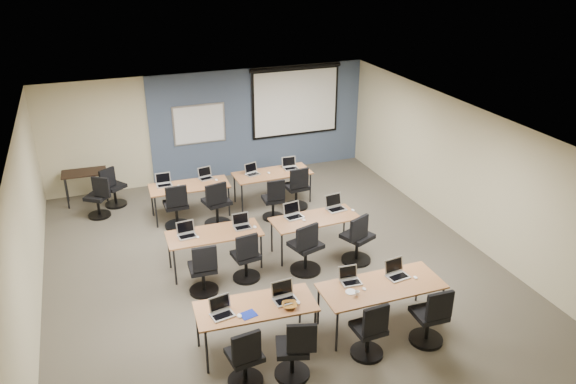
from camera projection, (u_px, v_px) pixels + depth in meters
name	position (u px, v px, depth m)	size (l,w,h in m)	color
floor	(271.00, 264.00, 10.50)	(8.00, 9.00, 0.02)	#6B6354
ceiling	(269.00, 126.00, 9.39)	(8.00, 9.00, 0.02)	white
wall_back	(211.00, 126.00, 13.78)	(8.00, 0.04, 2.70)	beige
wall_front	(404.00, 363.00, 6.11)	(8.00, 0.04, 2.70)	beige
wall_left	(26.00, 237.00, 8.67)	(0.04, 9.00, 2.70)	beige
wall_right	(459.00, 169.00, 11.23)	(0.04, 9.00, 2.70)	beige
blue_accent_panel	(260.00, 121.00, 14.16)	(5.50, 0.04, 2.70)	#3D5977
whiteboard	(199.00, 124.00, 13.58)	(1.28, 0.03, 0.98)	#AEAEAE
projector_screen	(296.00, 97.00, 14.18)	(2.40, 0.10, 1.82)	black
training_table_front_left	(256.00, 308.00, 8.11)	(1.74, 0.73, 0.73)	#A76F41
training_table_front_right	(381.00, 287.00, 8.59)	(1.92, 0.80, 0.73)	olive
training_table_mid_left	(214.00, 235.00, 10.11)	(1.70, 0.71, 0.73)	#9B5D36
training_table_mid_right	(315.00, 220.00, 10.65)	(1.66, 0.69, 0.73)	brown
training_table_back_left	(189.00, 187.00, 12.05)	(1.69, 0.70, 0.73)	#A3652E
training_table_back_right	(272.00, 175.00, 12.69)	(1.74, 0.73, 0.73)	brown
laptop_0	(221.00, 310.00, 7.89)	(0.32, 0.27, 0.24)	#A7A7B1
mouse_0	(239.00, 316.00, 7.85)	(0.07, 0.10, 0.04)	white
task_chair_0	(245.00, 362.00, 7.50)	(0.49, 0.49, 0.98)	black
laptop_1	(284.00, 295.00, 8.21)	(0.34, 0.29, 0.26)	#B7B7BA
mouse_1	(298.00, 302.00, 8.14)	(0.06, 0.10, 0.04)	white
task_chair_1	(295.00, 354.00, 7.63)	(0.51, 0.50, 0.98)	black
laptop_2	(350.00, 278.00, 8.63)	(0.30, 0.26, 0.23)	#B3B3C0
mouse_2	(364.00, 289.00, 8.46)	(0.05, 0.09, 0.03)	white
task_chair_2	(370.00, 334.00, 8.02)	(0.48, 0.48, 0.97)	black
laptop_3	(396.00, 272.00, 8.78)	(0.34, 0.29, 0.26)	silver
mouse_3	(415.00, 278.00, 8.74)	(0.06, 0.09, 0.03)	white
task_chair_3	(431.00, 320.00, 8.29)	(0.51, 0.51, 0.99)	black
laptop_4	(186.00, 233.00, 9.97)	(0.32, 0.27, 0.25)	#B9B9C2
mouse_4	(198.00, 237.00, 9.92)	(0.05, 0.09, 0.03)	white
task_chair_4	(204.00, 273.00, 9.47)	(0.50, 0.50, 0.98)	black
laptop_5	(242.00, 224.00, 10.27)	(0.31, 0.27, 0.24)	#A7A7AA
mouse_5	(255.00, 227.00, 10.27)	(0.06, 0.10, 0.04)	white
task_chair_5	(246.00, 260.00, 9.85)	(0.49, 0.49, 0.97)	black
laptop_6	(293.00, 213.00, 10.65)	(0.34, 0.29, 0.26)	silver
mouse_6	(304.00, 220.00, 10.52)	(0.06, 0.10, 0.03)	white
task_chair_6	(306.00, 252.00, 10.06)	(0.58, 0.57, 1.04)	black
laptop_7	(335.00, 206.00, 10.96)	(0.36, 0.31, 0.27)	#B5B5C2
mouse_7	(353.00, 210.00, 10.90)	(0.06, 0.10, 0.03)	white
task_chair_7	(357.00, 242.00, 10.38)	(0.59, 0.56, 1.03)	black
laptop_8	(164.00, 182.00, 12.02)	(0.33, 0.28, 0.25)	#ABABB1
mouse_8	(179.00, 186.00, 11.96)	(0.06, 0.10, 0.04)	white
task_chair_8	(177.00, 210.00, 11.65)	(0.53, 0.53, 1.01)	black
laptop_9	(206.00, 176.00, 12.36)	(0.31, 0.26, 0.23)	silver
mouse_9	(216.00, 180.00, 12.26)	(0.06, 0.10, 0.04)	white
task_chair_9	(217.00, 207.00, 11.72)	(0.57, 0.57, 1.04)	black
laptop_10	(252.00, 172.00, 12.57)	(0.31, 0.26, 0.23)	#AAAAAA
mouse_10	(269.00, 173.00, 12.63)	(0.06, 0.10, 0.04)	white
task_chair_10	(274.00, 203.00, 12.03)	(0.47, 0.47, 0.96)	black
laptop_11	(290.00, 166.00, 12.90)	(0.33, 0.28, 0.25)	silver
mouse_11	(305.00, 169.00, 12.86)	(0.06, 0.10, 0.04)	white
task_chair_11	(297.00, 191.00, 12.50)	(0.53, 0.53, 1.01)	black
blue_mousepad	(248.00, 315.00, 7.89)	(0.23, 0.19, 0.01)	navy
snack_bowl	(290.00, 305.00, 8.05)	(0.23, 0.23, 0.06)	brown
snack_plate	(351.00, 292.00, 8.40)	(0.17, 0.17, 0.01)	white
coffee_cup	(357.00, 294.00, 8.30)	(0.06, 0.06, 0.05)	silver
utility_table	(84.00, 176.00, 12.69)	(0.96, 0.54, 0.75)	black
spare_chair_a	(113.00, 190.00, 12.60)	(0.55, 0.48, 0.97)	black
spare_chair_b	(99.00, 200.00, 12.12)	(0.55, 0.48, 0.97)	black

